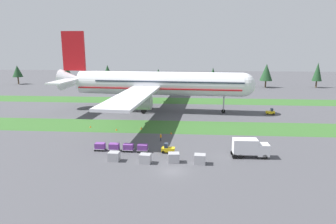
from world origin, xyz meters
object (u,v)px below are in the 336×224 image
at_px(taxiway_marker_3, 141,128).
at_px(taxiway_marker_0, 90,126).
at_px(catering_truck, 250,147).
at_px(uld_container_0, 145,158).
at_px(taxiway_marker_2, 171,133).
at_px(cargo_dolly_lead, 143,147).
at_px(cargo_dolly_second, 128,147).
at_px(cargo_dolly_third, 114,147).
at_px(taxiway_marker_1, 116,129).
at_px(uld_container_2, 174,158).
at_px(baggage_tug, 168,149).
at_px(cargo_dolly_fourth, 100,146).
at_px(airliner, 154,83).
at_px(uld_container_1, 114,156).
at_px(ground_crew_marshaller, 161,137).
at_px(uld_container_3, 200,159).
at_px(pushback_tractor, 271,112).

bearing_deg(taxiway_marker_3, taxiway_marker_0, 177.18).
height_order(catering_truck, uld_container_0, catering_truck).
distance_m(taxiway_marker_2, taxiway_marker_3, 8.62).
distance_m(cargo_dolly_lead, cargo_dolly_second, 2.90).
bearing_deg(taxiway_marker_0, cargo_dolly_lead, -46.25).
relative_size(cargo_dolly_second, cargo_dolly_third, 1.00).
distance_m(cargo_dolly_lead, taxiway_marker_3, 16.67).
height_order(uld_container_0, taxiway_marker_0, uld_container_0).
bearing_deg(taxiway_marker_1, taxiway_marker_3, 14.52).
relative_size(cargo_dolly_lead, uld_container_2, 1.12).
height_order(baggage_tug, taxiway_marker_1, baggage_tug).
height_order(cargo_dolly_lead, cargo_dolly_fourth, same).
xyz_separation_m(baggage_tug, uld_container_2, (1.46, -4.79, 0.06)).
xyz_separation_m(baggage_tug, cargo_dolly_second, (-7.92, 0.18, 0.10)).
height_order(airliner, cargo_dolly_second, airliner).
bearing_deg(uld_container_1, cargo_dolly_second, 72.45).
distance_m(catering_truck, taxiway_marker_3, 29.60).
distance_m(airliner, taxiway_marker_3, 23.33).
height_order(catering_truck, ground_crew_marshaller, catering_truck).
height_order(baggage_tug, taxiway_marker_3, baggage_tug).
bearing_deg(uld_container_1, uld_container_2, 0.75).
bearing_deg(catering_truck, uld_container_2, -77.33).
relative_size(uld_container_1, taxiway_marker_3, 3.11).
relative_size(cargo_dolly_fourth, uld_container_3, 1.12).
bearing_deg(taxiway_marker_1, catering_truck, -28.73).
height_order(ground_crew_marshaller, uld_container_3, uld_container_3).
bearing_deg(uld_container_3, catering_truck, 22.68).
xyz_separation_m(pushback_tractor, taxiway_marker_2, (-28.98, -22.82, -0.56)).
relative_size(uld_container_2, taxiway_marker_1, 4.01).
bearing_deg(cargo_dolly_fourth, taxiway_marker_1, -177.76).
relative_size(baggage_tug, pushback_tractor, 0.98).
relative_size(catering_truck, pushback_tractor, 2.61).
bearing_deg(baggage_tug, pushback_tractor, 142.36).
bearing_deg(uld_container_2, uld_container_0, -171.32).
relative_size(taxiway_marker_0, taxiway_marker_2, 0.94).
height_order(cargo_dolly_second, cargo_dolly_third, same).
bearing_deg(airliner, taxiway_marker_2, 19.35).
xyz_separation_m(cargo_dolly_third, taxiway_marker_2, (10.66, 12.61, -0.66)).
xyz_separation_m(ground_crew_marshaller, taxiway_marker_0, (-19.27, 9.93, -0.70)).
distance_m(cargo_dolly_second, cargo_dolly_fourth, 5.80).
height_order(pushback_tractor, uld_container_3, pushback_tractor).
xyz_separation_m(catering_truck, pushback_tractor, (13.17, 36.95, -1.14)).
bearing_deg(cargo_dolly_third, taxiway_marker_2, 141.09).
height_order(pushback_tractor, uld_container_2, pushback_tractor).
bearing_deg(taxiway_marker_2, cargo_dolly_second, -121.46).
bearing_deg(taxiway_marker_3, airliner, 87.81).
distance_m(cargo_dolly_lead, ground_crew_marshaller, 7.71).
xyz_separation_m(uld_container_2, taxiway_marker_3, (-9.43, 21.29, -0.55)).
bearing_deg(uld_container_0, taxiway_marker_1, 116.71).
relative_size(catering_truck, ground_crew_marshaller, 4.02).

